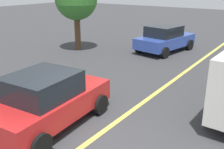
% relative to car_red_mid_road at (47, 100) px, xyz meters
% --- Properties ---
extents(ground_plane, '(80.00, 80.00, 0.00)m').
position_rel_car_red_mid_road_xyz_m(ground_plane, '(-0.00, -1.55, -0.81)').
color(ground_plane, '#38383A').
extents(lane_marking_centre, '(28.00, 0.16, 0.01)m').
position_rel_car_red_mid_road_xyz_m(lane_marking_centre, '(3.00, -1.55, -0.81)').
color(lane_marking_centre, '#E0D14C').
extents(car_red_mid_road, '(3.97, 2.30, 1.63)m').
position_rel_car_red_mid_road_xyz_m(car_red_mid_road, '(0.00, 0.00, 0.00)').
color(car_red_mid_road, red).
rests_on(car_red_mid_road, ground_plane).
extents(car_blue_approaching, '(4.25, 2.57, 1.58)m').
position_rel_car_red_mid_road_xyz_m(car_blue_approaching, '(10.16, 0.94, -0.02)').
color(car_blue_approaching, '#2D479E').
rests_on(car_blue_approaching, ground_plane).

